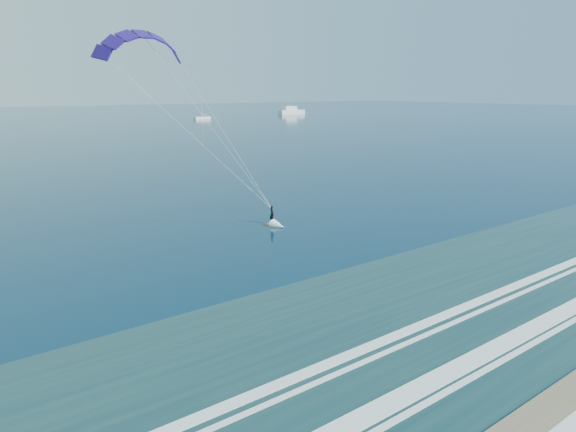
{
  "coord_description": "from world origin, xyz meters",
  "views": [
    {
      "loc": [
        -20.99,
        -7.16,
        12.92
      ],
      "look_at": [
        4.48,
        26.52,
        2.52
      ],
      "focal_mm": 32.0,
      "sensor_mm": 36.0,
      "label": 1
    }
  ],
  "objects": [
    {
      "name": "sailboat_4",
      "position": [
        89.89,
        203.79,
        0.67
      ],
      "size": [
        7.54,
        2.4,
        10.45
      ],
      "color": "silver",
      "rests_on": "ground"
    },
    {
      "name": "motor_yacht",
      "position": [
        152.7,
        219.88,
        1.7
      ],
      "size": [
        15.62,
        4.16,
        6.37
      ],
      "color": "silver",
      "rests_on": "ground"
    },
    {
      "name": "kitesurfer_rig",
      "position": [
        0.47,
        31.62,
        9.5
      ],
      "size": [
        18.62,
        4.65,
        18.26
      ],
      "color": "gold",
      "rests_on": "ground"
    }
  ]
}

